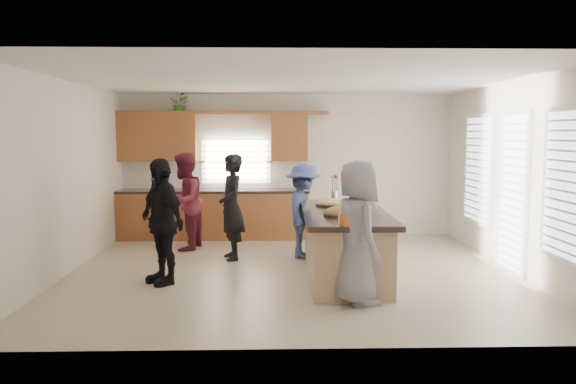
{
  "coord_description": "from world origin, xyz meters",
  "views": [
    {
      "loc": [
        -0.28,
        -8.13,
        2.04
      ],
      "look_at": [
        -0.04,
        0.32,
        1.15
      ],
      "focal_mm": 35.0,
      "sensor_mm": 36.0,
      "label": 1
    }
  ],
  "objects_px": {
    "island": "(344,246)",
    "woman_left_front": "(161,221)",
    "woman_right_back": "(303,211)",
    "woman_left_mid": "(184,201)",
    "salad_bowl": "(355,218)",
    "woman_left_back": "(232,207)",
    "woman_right_front": "(357,232)"
  },
  "relations": [
    {
      "from": "woman_left_mid",
      "to": "woman_right_back",
      "type": "relative_size",
      "value": 1.1
    },
    {
      "from": "salad_bowl",
      "to": "woman_left_front",
      "type": "distance_m",
      "value": 2.66
    },
    {
      "from": "woman_left_mid",
      "to": "woman_left_front",
      "type": "distance_m",
      "value": 2.24
    },
    {
      "from": "salad_bowl",
      "to": "woman_left_back",
      "type": "xyz_separation_m",
      "value": [
        -1.65,
        2.37,
        -0.17
      ]
    },
    {
      "from": "island",
      "to": "salad_bowl",
      "type": "distance_m",
      "value": 1.31
    },
    {
      "from": "woman_left_front",
      "to": "woman_right_front",
      "type": "bearing_deg",
      "value": 29.65
    },
    {
      "from": "island",
      "to": "woman_right_back",
      "type": "xyz_separation_m",
      "value": [
        -0.51,
        1.29,
        0.32
      ]
    },
    {
      "from": "woman_left_back",
      "to": "woman_right_front",
      "type": "height_order",
      "value": "woman_right_front"
    },
    {
      "from": "woman_left_back",
      "to": "woman_right_back",
      "type": "relative_size",
      "value": 1.1
    },
    {
      "from": "island",
      "to": "woman_left_mid",
      "type": "bearing_deg",
      "value": 143.35
    },
    {
      "from": "island",
      "to": "woman_left_front",
      "type": "distance_m",
      "value": 2.56
    },
    {
      "from": "woman_left_mid",
      "to": "woman_right_front",
      "type": "height_order",
      "value": "woman_right_front"
    },
    {
      "from": "salad_bowl",
      "to": "woman_left_front",
      "type": "xyz_separation_m",
      "value": [
        -2.49,
        0.92,
        -0.17
      ]
    },
    {
      "from": "woman_right_back",
      "to": "island",
      "type": "bearing_deg",
      "value": -148.04
    },
    {
      "from": "island",
      "to": "woman_right_front",
      "type": "bearing_deg",
      "value": -88.9
    },
    {
      "from": "woman_right_front",
      "to": "woman_right_back",
      "type": "bearing_deg",
      "value": -1.85
    },
    {
      "from": "salad_bowl",
      "to": "woman_left_front",
      "type": "height_order",
      "value": "woman_left_front"
    },
    {
      "from": "island",
      "to": "salad_bowl",
      "type": "relative_size",
      "value": 6.9
    },
    {
      "from": "salad_bowl",
      "to": "woman_left_mid",
      "type": "bearing_deg",
      "value": 128.71
    },
    {
      "from": "island",
      "to": "woman_right_back",
      "type": "distance_m",
      "value": 1.42
    },
    {
      "from": "island",
      "to": "woman_left_mid",
      "type": "height_order",
      "value": "woman_left_mid"
    },
    {
      "from": "salad_bowl",
      "to": "island",
      "type": "bearing_deg",
      "value": 88.84
    },
    {
      "from": "woman_left_mid",
      "to": "salad_bowl",
      "type": "bearing_deg",
      "value": 48.96
    },
    {
      "from": "woman_left_mid",
      "to": "woman_left_front",
      "type": "xyz_separation_m",
      "value": [
        0.04,
        -2.24,
        0.0
      ]
    },
    {
      "from": "woman_left_front",
      "to": "woman_right_back",
      "type": "xyz_separation_m",
      "value": [
        2.0,
        1.55,
        -0.08
      ]
    },
    {
      "from": "salad_bowl",
      "to": "woman_left_mid",
      "type": "height_order",
      "value": "woman_left_mid"
    },
    {
      "from": "island",
      "to": "woman_right_front",
      "type": "relative_size",
      "value": 1.58
    },
    {
      "from": "woman_right_back",
      "to": "woman_left_front",
      "type": "bearing_deg",
      "value": 138.05
    },
    {
      "from": "island",
      "to": "woman_left_mid",
      "type": "distance_m",
      "value": 3.25
    },
    {
      "from": "salad_bowl",
      "to": "woman_left_back",
      "type": "distance_m",
      "value": 2.89
    },
    {
      "from": "woman_left_front",
      "to": "island",
      "type": "bearing_deg",
      "value": 56.2
    },
    {
      "from": "woman_left_back",
      "to": "woman_left_mid",
      "type": "bearing_deg",
      "value": -147.76
    }
  ]
}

